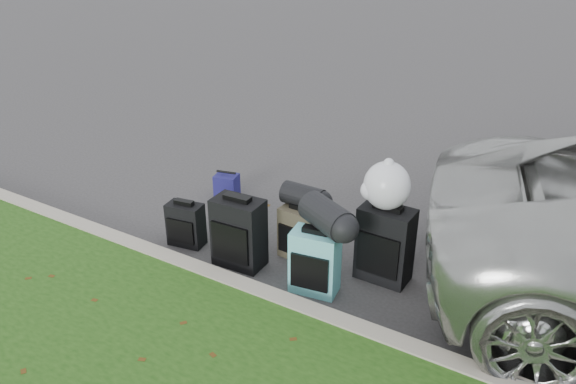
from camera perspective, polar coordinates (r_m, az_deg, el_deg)
The scene contains 12 objects.
ground at distance 6.23m, azimuth -0.17°, elevation -5.46°, with size 120.00×120.00×0.00m, color #383535.
curb at distance 5.50m, azimuth -5.70°, elevation -9.37°, with size 120.00×0.18×0.15m, color #9E937F.
suitcase_small_black at distance 6.24m, azimuth -10.34°, elevation -3.26°, with size 0.39×0.21×0.49m, color black.
suitcase_large_black_left at distance 5.75m, azimuth -5.01°, elevation -4.13°, with size 0.51×0.31×0.74m, color black.
suitcase_olive at distance 5.90m, azimuth 1.23°, elevation -4.19°, with size 0.41×0.26×0.56m, color #373224.
suitcase_teal at distance 5.36m, azimuth 2.75°, elevation -7.11°, with size 0.45×0.27×0.64m, color teal.
suitcase_large_black_right at distance 5.58m, azimuth 9.82°, elevation -5.26°, with size 0.52×0.31×0.77m, color black.
tote_green at distance 6.42m, azimuth -5.13°, elevation -2.88°, with size 0.28×0.23×0.32m, color #1D8239.
tote_navy at distance 7.28m, azimuth -6.23°, elevation 0.62°, with size 0.29×0.23×0.31m, color navy.
duffel_left at distance 5.77m, azimuth 1.55°, elevation -0.42°, with size 0.24×0.24×0.44m, color black.
duffel_right at distance 5.17m, azimuth 3.96°, elevation -2.45°, with size 0.30×0.30×0.53m, color black.
trash_bag at distance 5.34m, azimuth 10.01°, elevation 0.65°, with size 0.45×0.45×0.45m, color silver.
Camera 1 is at (2.79, -4.54, 3.22)m, focal length 35.00 mm.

